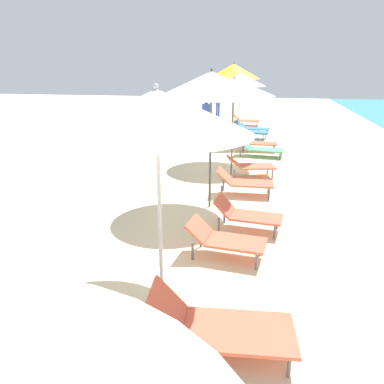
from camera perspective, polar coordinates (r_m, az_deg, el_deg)
The scene contains 17 objects.
umbrella_third at distance 4.44m, azimuth -5.35°, elevation 11.93°, with size 2.28×2.28×2.71m.
lounger_third_shoreside at distance 5.98m, azimuth 4.96°, elevation -7.05°, with size 1.29×0.71×0.58m.
lounger_third_inland at distance 4.21m, azimuth 3.74°, elevation -19.44°, with size 1.59×0.82×0.66m.
umbrella_fourth at distance 7.66m, azimuth 2.94°, elevation 15.89°, with size 2.19×2.19×2.85m.
lounger_fourth_shoreside at distance 8.88m, azimuth 7.82°, elevation 1.59°, with size 1.32×0.61×0.61m.
lounger_fourth_inland at distance 6.98m, azimuth 8.23°, elevation -3.31°, with size 1.28×0.70×0.60m.
umbrella_fifth at distance 11.37m, azimuth 6.36°, elevation 15.41°, with size 2.39×2.39×2.59m.
lounger_fifth_shoreside at distance 12.87m, azimuth 10.17°, elevation 6.59°, with size 1.60×0.82×0.62m.
lounger_fifth_inland at distance 10.39m, azimuth 8.74°, elevation 4.02°, with size 1.39×0.92×0.57m.
umbrella_sixth at distance 14.80m, azimuth 7.29°, elevation 16.45°, with size 1.93×1.93×2.68m.
lounger_sixth_shoreside at distance 16.07m, azimuth 9.06°, elevation 9.14°, with size 1.29×0.87×0.62m.
lounger_sixth_inland at distance 13.72m, azimuth 9.82°, elevation 7.40°, with size 1.36×0.66×0.55m.
umbrella_farthest at distance 18.26m, azimuth 6.31°, elevation 17.66°, with size 2.44×2.44×3.04m.
lounger_farthest_shoreside at distance 19.59m, azimuth 8.00°, elevation 10.77°, with size 1.39×0.71×0.60m.
lounger_farthest_inland at distance 17.50m, azimuth 8.94°, elevation 9.62°, with size 1.63×0.78×0.52m.
person_walking_near at distance 16.82m, azimuth 2.15°, elevation 11.80°, with size 0.40×0.30×1.53m.
person_walking_far at distance 22.75m, azimuth 3.95°, elevation 13.62°, with size 0.40×0.42×1.58m.
Camera 1 is at (0.93, 3.01, 2.90)m, focal length 35.35 mm.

